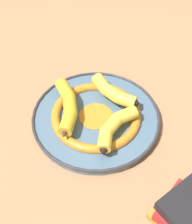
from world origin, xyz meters
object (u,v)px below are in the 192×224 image
Objects in this scene: decorative_bowl at (96,117)px; banana_a at (112,92)px; banana_c at (68,107)px; banana_b at (115,126)px.

decorative_bowl is 0.09m from banana_a.
banana_a reaches higher than decorative_bowl.
banana_b is at bearing -124.39° from banana_c.
decorative_bowl is 2.07× the size of banana_a.
banana_b is at bearing 90.83° from decorative_bowl.
banana_a is at bearing -164.32° from decorative_bowl.
decorative_bowl is at bearing -100.69° from banana_c.
banana_a is 0.13m from banana_b.
banana_a is 0.93× the size of banana_c.
banana_a is (-0.08, -0.02, 0.04)m from decorative_bowl.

